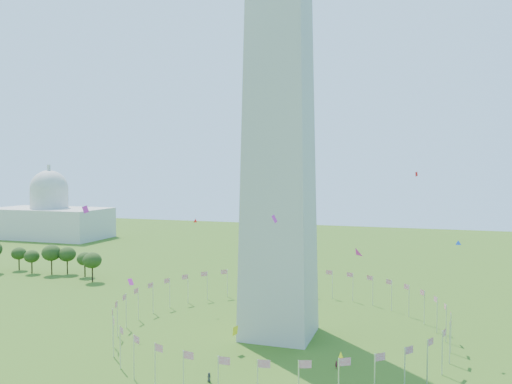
% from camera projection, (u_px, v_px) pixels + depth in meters
% --- Properties ---
extents(flag_ring, '(80.24, 80.24, 9.00)m').
position_uv_depth(flag_ring, '(279.00, 317.00, 124.32)').
color(flag_ring, silver).
rests_on(flag_ring, ground).
extents(capitol_building, '(70.00, 35.00, 46.00)m').
position_uv_depth(capitol_building, '(49.00, 200.00, 302.40)').
color(capitol_building, beige).
rests_on(capitol_building, ground).
extents(kites_aloft, '(84.50, 81.50, 36.92)m').
position_uv_depth(kites_aloft, '(300.00, 280.00, 99.11)').
color(kites_aloft, '#CC2699').
rests_on(kites_aloft, ground).
extents(tree_line_west, '(55.84, 15.58, 12.56)m').
position_uv_depth(tree_line_west, '(43.00, 261.00, 195.53)').
color(tree_line_west, '#304E1A').
rests_on(tree_line_west, ground).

